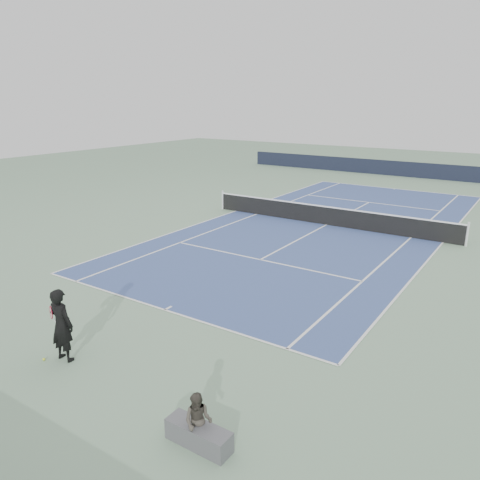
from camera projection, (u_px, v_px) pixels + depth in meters
The scene contains 7 objects.
ground at pixel (327, 225), 23.39m from camera, with size 80.00×80.00×0.00m, color gray.
court_surface at pixel (327, 225), 23.39m from camera, with size 10.97×23.77×0.01m, color #374C84.
tennis_net at pixel (327, 215), 23.25m from camera, with size 12.90×0.10×1.07m.
windscreen_far at pixel (417, 170), 37.48m from camera, with size 30.00×0.25×1.20m, color black.
tennis_player at pixel (61, 325), 11.04m from camera, with size 0.81×0.55×1.82m.
tennis_ball at pixel (44, 359), 11.23m from camera, with size 0.07×0.07×0.07m, color #D6E72F.
spectator_bench at pixel (199, 428), 8.38m from camera, with size 1.34×0.86×1.10m.
Camera 1 is at (8.92, -21.24, 6.02)m, focal length 35.00 mm.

